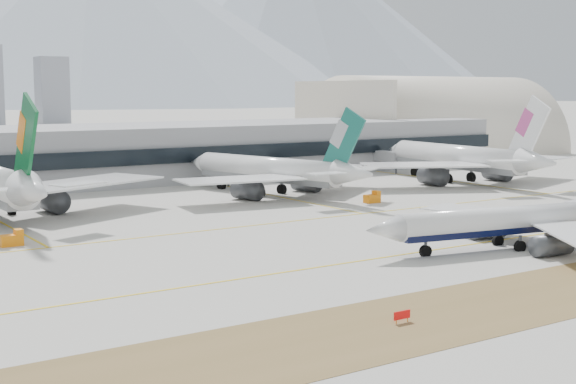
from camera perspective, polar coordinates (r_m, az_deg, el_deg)
ground at (r=117.24m, az=1.05°, el=-4.88°), size 3000.00×3000.00×0.00m
taxiing_airliner at (r=130.77m, az=15.77°, el=-2.01°), size 51.89×44.61×17.51m
widebody_cathay at (r=188.60m, az=-0.98°, el=1.48°), size 58.26×58.08×21.38m
widebody_china_air at (r=219.64m, az=12.34°, el=2.29°), size 66.56×65.29×23.78m
terminal at (r=219.75m, az=-16.22°, el=2.48°), size 280.00×43.10×15.00m
hangar at (r=318.51m, az=10.21°, el=2.72°), size 91.00×60.00×60.00m
hold_sign_left at (r=87.03m, az=8.11°, el=-8.67°), size 2.20×0.15×1.35m
gse_b at (r=135.20m, az=-19.02°, el=-3.20°), size 3.55×2.00×2.60m
gse_c at (r=177.65m, az=6.03°, el=-0.43°), size 3.55×2.00×2.60m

